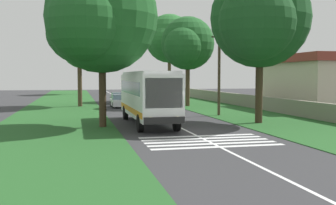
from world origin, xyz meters
The scene contains 17 objects.
ground centered at (0.00, 0.00, 0.00)m, with size 160.00×160.00×0.00m, color #333335.
grass_verge_left centered at (15.00, 8.20, 0.02)m, with size 120.00×8.00×0.04m, color #235623.
grass_verge_right centered at (15.00, -8.20, 0.02)m, with size 120.00×8.00×0.04m, color #235623.
centre_line centered at (15.00, 0.00, 0.00)m, with size 110.00×0.16×0.01m, color silver.
coach_bus centered at (4.42, 1.80, 2.15)m, with size 11.16×2.62×3.73m.
zebra_crossing centered at (-3.64, 0.00, 0.00)m, with size 4.05×6.80×0.01m.
trailing_car_0 centered at (20.82, 2.04, 0.67)m, with size 4.30×1.78×1.43m.
trailing_car_1 centered at (26.20, 1.59, 0.67)m, with size 4.30×1.78×1.43m.
roadside_tree_left_0 centered at (3.42, 5.21, 7.12)m, with size 8.73×7.41×10.98m.
roadside_tree_left_1 centered at (22.71, 6.47, 8.22)m, with size 8.83×7.20×11.99m.
roadside_tree_left_2 centered at (53.81, 5.98, 7.58)m, with size 6.97×5.69×10.54m.
roadside_tree_right_0 centered at (30.79, -5.74, 8.38)m, with size 7.87×6.64×11.84m.
roadside_tree_right_1 centered at (20.47, -5.44, 6.91)m, with size 7.52×6.01×10.07m.
roadside_tree_right_2 centered at (3.31, -5.95, 7.32)m, with size 9.07×7.22×11.08m.
utility_pole centered at (9.30, -5.33, 3.84)m, with size 0.24×1.40×7.33m.
roadside_wall centered at (20.00, -11.60, 0.72)m, with size 70.00×0.40×1.35m, color gray.
roadside_building centered at (14.34, -18.02, 2.87)m, with size 12.31×7.97×5.64m.
Camera 1 is at (-23.84, 6.76, 3.42)m, focal length 43.39 mm.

